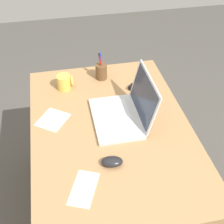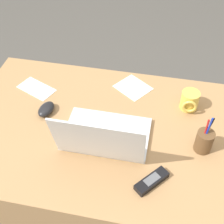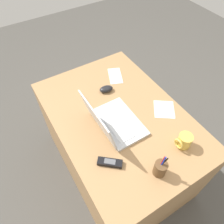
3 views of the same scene
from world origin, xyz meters
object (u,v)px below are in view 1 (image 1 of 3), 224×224
laptop (125,111)px  computer_mouse (112,162)px  coffee_mug_white (65,82)px  cordless_phone (140,90)px  pen_holder (101,71)px

laptop → computer_mouse: (0.29, -0.13, -0.03)m
computer_mouse → coffee_mug_white: size_ratio=1.05×
coffee_mug_white → cordless_phone: (0.12, 0.42, -0.03)m
cordless_phone → pen_holder: size_ratio=0.76×
cordless_phone → laptop: bearing=-34.7°
laptop → computer_mouse: bearing=-23.3°
coffee_mug_white → cordless_phone: size_ratio=0.69×
laptop → pen_holder: 0.39m
pen_holder → computer_mouse: bearing=-6.1°
laptop → cordless_phone: size_ratio=2.62×
laptop → computer_mouse: 0.32m
computer_mouse → coffee_mug_white: (-0.62, -0.15, 0.02)m
computer_mouse → cordless_phone: computer_mouse is taller
computer_mouse → pen_holder: size_ratio=0.55×
cordless_phone → pen_holder: bearing=-132.4°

